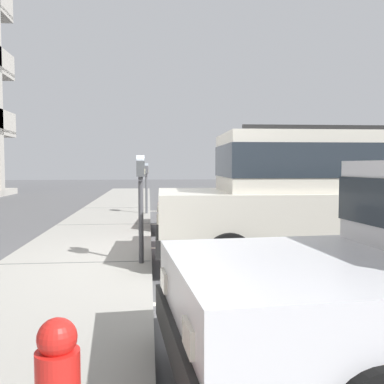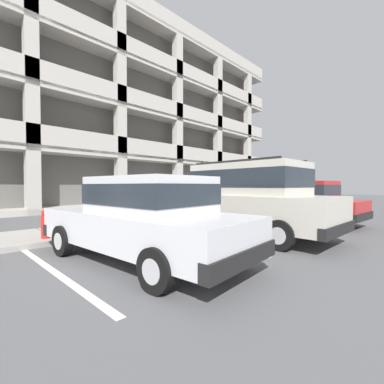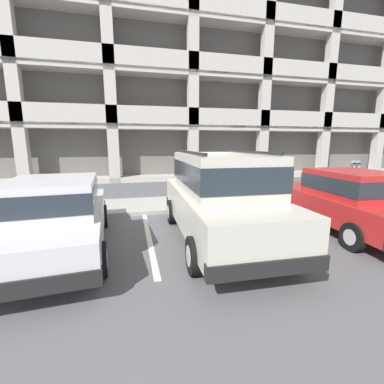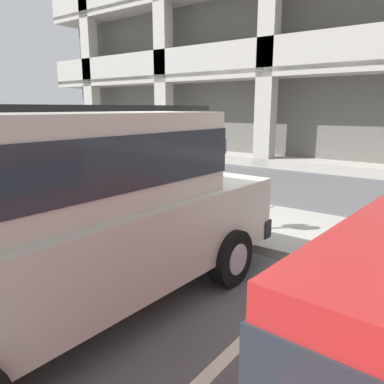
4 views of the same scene
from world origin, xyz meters
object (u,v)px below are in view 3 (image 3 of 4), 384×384
(red_sedan, at_px, (57,214))
(parking_garage, at_px, (177,93))
(silver_suv, at_px, (220,194))
(parking_meter_near, at_px, (190,173))
(fire_hydrant, at_px, (54,202))
(parking_meter_far, at_px, (355,171))
(dark_hatchback, at_px, (346,198))

(red_sedan, relative_size, parking_garage, 0.14)
(silver_suv, bearing_deg, parking_meter_near, 93.38)
(parking_meter_near, bearing_deg, fire_hydrant, 175.88)
(parking_meter_near, distance_m, fire_hydrant, 4.21)
(parking_meter_far, bearing_deg, silver_suv, -157.66)
(silver_suv, height_order, red_sedan, silver_suv)
(parking_meter_near, xyz_separation_m, parking_meter_far, (6.36, -0.05, -0.05))
(dark_hatchback, height_order, parking_meter_far, parking_meter_far)
(parking_meter_far, distance_m, fire_hydrant, 10.52)
(silver_suv, xyz_separation_m, dark_hatchback, (3.37, -0.04, -0.27))
(parking_meter_far, relative_size, fire_hydrant, 2.07)
(parking_meter_far, height_order, fire_hydrant, parking_meter_far)
(dark_hatchback, bearing_deg, silver_suv, -177.19)
(parking_meter_near, bearing_deg, dark_hatchback, -37.66)
(dark_hatchback, distance_m, parking_garage, 16.04)
(red_sedan, bearing_deg, parking_garage, 66.52)
(parking_meter_near, bearing_deg, parking_garage, 81.51)
(silver_suv, distance_m, parking_garage, 15.93)
(fire_hydrant, bearing_deg, parking_meter_far, -1.87)
(silver_suv, distance_m, parking_meter_near, 2.63)
(dark_hatchback, distance_m, parking_meter_near, 4.39)
(red_sedan, distance_m, fire_hydrant, 3.01)
(red_sedan, height_order, fire_hydrant, red_sedan)
(dark_hatchback, distance_m, fire_hydrant, 8.15)
(dark_hatchback, relative_size, parking_garage, 0.14)
(silver_suv, xyz_separation_m, red_sedan, (-3.38, 0.05, -0.27))
(silver_suv, xyz_separation_m, parking_garage, (1.77, 15.04, 4.95))
(red_sedan, xyz_separation_m, fire_hydrant, (-0.82, 2.87, -0.36))
(parking_garage, bearing_deg, parking_meter_far, -70.09)
(red_sedan, height_order, parking_meter_near, parking_meter_near)
(parking_meter_near, height_order, parking_meter_far, parking_meter_near)
(dark_hatchback, bearing_deg, fire_hydrant, 162.17)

